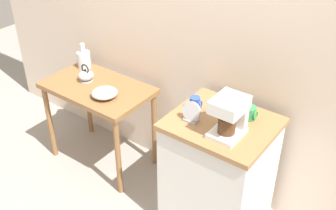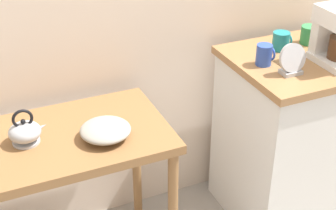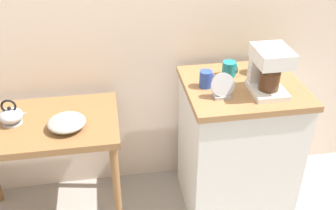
{
  "view_description": "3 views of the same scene",
  "coord_description": "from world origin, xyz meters",
  "px_view_note": "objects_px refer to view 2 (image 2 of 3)",
  "views": [
    {
      "loc": [
        1.57,
        -1.97,
        2.41
      ],
      "look_at": [
        0.13,
        -0.02,
        0.86
      ],
      "focal_mm": 44.16,
      "sensor_mm": 36.0,
      "label": 1
    },
    {
      "loc": [
        -0.88,
        -1.72,
        1.88
      ],
      "look_at": [
        -0.13,
        -0.0,
        0.79
      ],
      "focal_mm": 53.9,
      "sensor_mm": 36.0,
      "label": 2
    },
    {
      "loc": [
        -0.18,
        -1.86,
        1.96
      ],
      "look_at": [
        0.12,
        -0.04,
        0.82
      ],
      "focal_mm": 41.7,
      "sensor_mm": 36.0,
      "label": 3
    }
  ],
  "objects_px": {
    "teakettle": "(25,132)",
    "mug_tall_green": "(310,35)",
    "mug_dark_teal": "(281,41)",
    "bowl_stoneware": "(105,130)",
    "table_clock": "(292,61)",
    "mug_blue": "(264,55)"
  },
  "relations": [
    {
      "from": "bowl_stoneware",
      "to": "table_clock",
      "type": "height_order",
      "value": "table_clock"
    },
    {
      "from": "teakettle",
      "to": "mug_blue",
      "type": "height_order",
      "value": "mug_blue"
    },
    {
      "from": "bowl_stoneware",
      "to": "table_clock",
      "type": "xyz_separation_m",
      "value": [
        0.83,
        -0.06,
        0.17
      ]
    },
    {
      "from": "bowl_stoneware",
      "to": "mug_dark_teal",
      "type": "height_order",
      "value": "mug_dark_teal"
    },
    {
      "from": "teakettle",
      "to": "mug_tall_green",
      "type": "bearing_deg",
      "value": 3.8
    },
    {
      "from": "bowl_stoneware",
      "to": "mug_tall_green",
      "type": "bearing_deg",
      "value": 9.6
    },
    {
      "from": "bowl_stoneware",
      "to": "mug_tall_green",
      "type": "distance_m",
      "value": 1.14
    },
    {
      "from": "mug_tall_green",
      "to": "table_clock",
      "type": "height_order",
      "value": "table_clock"
    },
    {
      "from": "mug_dark_teal",
      "to": "mug_blue",
      "type": "height_order",
      "value": "mug_blue"
    },
    {
      "from": "table_clock",
      "to": "teakettle",
      "type": "bearing_deg",
      "value": 172.32
    },
    {
      "from": "mug_blue",
      "to": "teakettle",
      "type": "bearing_deg",
      "value": 178.83
    },
    {
      "from": "bowl_stoneware",
      "to": "teakettle",
      "type": "bearing_deg",
      "value": 162.31
    },
    {
      "from": "bowl_stoneware",
      "to": "mug_tall_green",
      "type": "relative_size",
      "value": 2.19
    },
    {
      "from": "teakettle",
      "to": "mug_dark_teal",
      "type": "distance_m",
      "value": 1.25
    },
    {
      "from": "mug_blue",
      "to": "table_clock",
      "type": "distance_m",
      "value": 0.14
    },
    {
      "from": "mug_tall_green",
      "to": "mug_blue",
      "type": "bearing_deg",
      "value": -161.15
    },
    {
      "from": "bowl_stoneware",
      "to": "mug_dark_teal",
      "type": "bearing_deg",
      "value": 10.82
    },
    {
      "from": "mug_dark_teal",
      "to": "mug_tall_green",
      "type": "bearing_deg",
      "value": 2.83
    },
    {
      "from": "teakettle",
      "to": "mug_blue",
      "type": "bearing_deg",
      "value": -1.17
    },
    {
      "from": "bowl_stoneware",
      "to": "mug_blue",
      "type": "height_order",
      "value": "mug_blue"
    },
    {
      "from": "bowl_stoneware",
      "to": "table_clock",
      "type": "distance_m",
      "value": 0.85
    },
    {
      "from": "table_clock",
      "to": "mug_dark_teal",
      "type": "bearing_deg",
      "value": 64.9
    }
  ]
}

